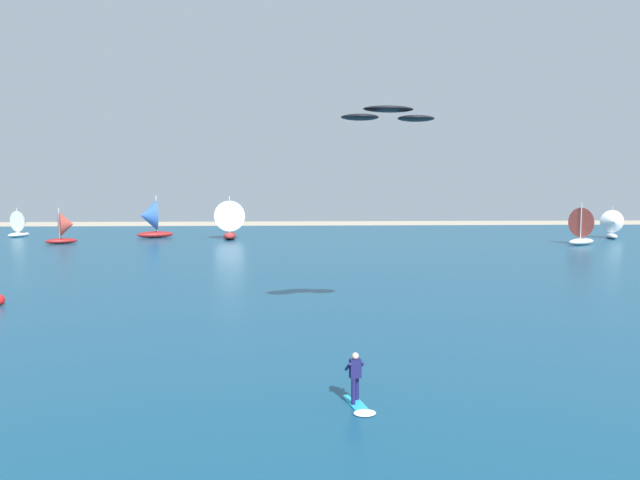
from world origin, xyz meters
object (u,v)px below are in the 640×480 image
object	(u,v)px
sailboat_far_left	(150,219)
sailboat_anchored_offshore	(585,226)
sailboat_leading	(230,219)
sailboat_heeled_over	(613,224)
sailboat_trailing	(65,227)
kitesurfer	(357,387)
sailboat_mid_left	(21,223)
kite	(388,114)

from	to	relation	value
sailboat_far_left	sailboat_anchored_offshore	size ratio (longest dim) A/B	1.13
sailboat_leading	sailboat_anchored_offshore	distance (m)	42.84
sailboat_heeled_over	sailboat_anchored_offshore	size ratio (longest dim) A/B	0.84
sailboat_trailing	sailboat_far_left	xyz separation A→B (m)	(8.14, 7.01, 0.58)
kitesurfer	sailboat_far_left	distance (m)	63.82
sailboat_far_left	sailboat_mid_left	bearing A→B (deg)	171.43
sailboat_mid_left	sailboat_anchored_offshore	size ratio (longest dim) A/B	0.81
sailboat_leading	sailboat_heeled_over	size ratio (longest dim) A/B	1.35
sailboat_leading	sailboat_mid_left	bearing A→B (deg)	171.90
sailboat_heeled_over	sailboat_mid_left	distance (m)	77.14
sailboat_far_left	sailboat_heeled_over	bearing A→B (deg)	-3.64
kitesurfer	sailboat_anchored_offshore	size ratio (longest dim) A/B	0.42
sailboat_mid_left	sailboat_trailing	bearing A→B (deg)	-45.91
sailboat_far_left	sailboat_anchored_offshore	world-z (taller)	sailboat_far_left
kite	sailboat_trailing	xyz separation A→B (m)	(-31.25, 43.20, -8.36)
kitesurfer	sailboat_heeled_over	xyz separation A→B (m)	(38.79, 56.60, 1.26)
sailboat_leading	sailboat_anchored_offshore	xyz separation A→B (m)	(41.76, -9.54, -0.30)
sailboat_mid_left	sailboat_leading	bearing A→B (deg)	-8.10
sailboat_leading	sailboat_heeled_over	xyz separation A→B (m)	(48.92, -2.43, -0.65)
sailboat_mid_left	sailboat_far_left	size ratio (longest dim) A/B	0.71
kitesurfer	sailboat_trailing	xyz separation A→B (m)	(-28.75, 53.36, 1.33)
sailboat_trailing	sailboat_anchored_offshore	world-z (taller)	sailboat_anchored_offshore
kite	sailboat_heeled_over	distance (m)	59.54
kite	sailboat_far_left	world-z (taller)	kite
sailboat_trailing	sailboat_far_left	world-z (taller)	sailboat_far_left
sailboat_anchored_offshore	sailboat_far_left	bearing A→B (deg)	168.23
sailboat_mid_left	sailboat_far_left	world-z (taller)	sailboat_far_left
sailboat_trailing	sailboat_leading	bearing A→B (deg)	16.92
kitesurfer	sailboat_trailing	distance (m)	60.63
kite	sailboat_anchored_offshore	size ratio (longest dim) A/B	0.98
sailboat_anchored_offshore	sailboat_heeled_over	bearing A→B (deg)	44.80
sailboat_far_left	kitesurfer	bearing A→B (deg)	-71.15
sailboat_leading	sailboat_mid_left	xyz separation A→B (m)	(-27.96, 3.98, -0.73)
kite	sailboat_trailing	world-z (taller)	kite
sailboat_trailing	sailboat_heeled_over	bearing A→B (deg)	2.74
sailboat_heeled_over	sailboat_trailing	xyz separation A→B (m)	(-67.54, -3.24, 0.07)
sailboat_heeled_over	sailboat_mid_left	xyz separation A→B (m)	(-76.88, 6.41, -0.08)
sailboat_heeled_over	sailboat_far_left	size ratio (longest dim) A/B	0.74
sailboat_heeled_over	sailboat_trailing	world-z (taller)	sailboat_trailing
kite	sailboat_leading	size ratio (longest dim) A/B	0.86
kitesurfer	sailboat_trailing	bearing A→B (deg)	118.31
sailboat_heeled_over	sailboat_anchored_offshore	xyz separation A→B (m)	(-7.16, -7.11, 0.35)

